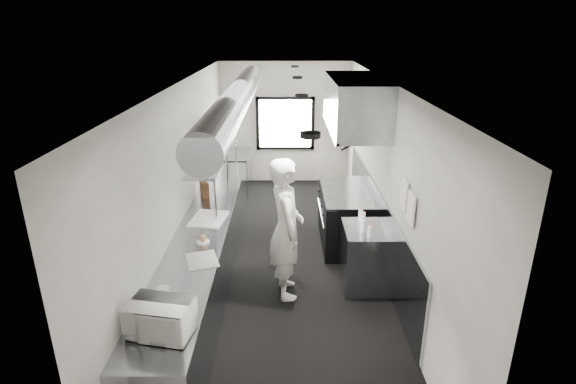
{
  "coord_description": "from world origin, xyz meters",
  "views": [
    {
      "loc": [
        0.01,
        -6.4,
        3.57
      ],
      "look_at": [
        0.04,
        -0.2,
        1.26
      ],
      "focal_mm": 28.16,
      "sensor_mm": 36.0,
      "label": 1
    }
  ],
  "objects_px": {
    "range": "(346,217)",
    "bottle_station": "(366,257)",
    "prep_counter": "(207,251)",
    "squeeze_bottle_a": "(370,232)",
    "deli_tub_a": "(152,314)",
    "small_plate": "(203,242)",
    "squeeze_bottle_b": "(363,226)",
    "squeeze_bottle_e": "(360,215)",
    "microwave": "(161,318)",
    "far_work_table": "(234,173)",
    "pass_shelf": "(215,152)",
    "plate_stack_a": "(207,155)",
    "deli_tub_b": "(163,293)",
    "knife_block": "(204,189)",
    "squeeze_bottle_c": "(363,222)",
    "cutting_board": "(209,219)",
    "plate_stack_c": "(217,135)",
    "plate_stack_b": "(211,146)",
    "squeeze_bottle_d": "(363,218)",
    "line_cook": "(286,229)",
    "plate_stack_d": "(221,129)",
    "exhaust_hood": "(355,104)"
  },
  "relations": [
    {
      "from": "range",
      "to": "bottle_station",
      "type": "height_order",
      "value": "range"
    },
    {
      "from": "range",
      "to": "prep_counter",
      "type": "bearing_deg",
      "value": -151.26
    },
    {
      "from": "bottle_station",
      "to": "squeeze_bottle_a",
      "type": "height_order",
      "value": "squeeze_bottle_a"
    },
    {
      "from": "deli_tub_a",
      "to": "small_plate",
      "type": "xyz_separation_m",
      "value": [
        0.21,
        1.62,
        -0.04
      ]
    },
    {
      "from": "range",
      "to": "squeeze_bottle_b",
      "type": "xyz_separation_m",
      "value": [
        0.02,
        -1.5,
        0.52
      ]
    },
    {
      "from": "deli_tub_a",
      "to": "squeeze_bottle_e",
      "type": "xyz_separation_m",
      "value": [
        2.37,
        2.29,
        0.04
      ]
    },
    {
      "from": "prep_counter",
      "to": "squeeze_bottle_b",
      "type": "xyz_separation_m",
      "value": [
        2.21,
        -0.3,
        0.54
      ]
    },
    {
      "from": "microwave",
      "to": "squeeze_bottle_a",
      "type": "distance_m",
      "value": 3.0
    },
    {
      "from": "prep_counter",
      "to": "far_work_table",
      "type": "relative_size",
      "value": 5.0
    },
    {
      "from": "pass_shelf",
      "to": "plate_stack_a",
      "type": "relative_size",
      "value": 11.72
    },
    {
      "from": "pass_shelf",
      "to": "deli_tub_b",
      "type": "height_order",
      "value": "pass_shelf"
    },
    {
      "from": "pass_shelf",
      "to": "bottle_station",
      "type": "xyz_separation_m",
      "value": [
        2.34,
        -1.7,
        -1.09
      ]
    },
    {
      "from": "deli_tub_b",
      "to": "knife_block",
      "type": "bearing_deg",
      "value": 91.07
    },
    {
      "from": "range",
      "to": "deli_tub_b",
      "type": "bearing_deg",
      "value": -127.0
    },
    {
      "from": "pass_shelf",
      "to": "squeeze_bottle_c",
      "type": "distance_m",
      "value": 2.87
    },
    {
      "from": "pass_shelf",
      "to": "microwave",
      "type": "xyz_separation_m",
      "value": [
        0.06,
        -3.95,
        -0.48
      ]
    },
    {
      "from": "pass_shelf",
      "to": "deli_tub_a",
      "type": "relative_size",
      "value": 20.8
    },
    {
      "from": "far_work_table",
      "to": "cutting_board",
      "type": "height_order",
      "value": "cutting_board"
    },
    {
      "from": "cutting_board",
      "to": "squeeze_bottle_b",
      "type": "distance_m",
      "value": 2.23
    },
    {
      "from": "microwave",
      "to": "deli_tub_a",
      "type": "xyz_separation_m",
      "value": [
        -0.15,
        0.22,
        -0.11
      ]
    },
    {
      "from": "microwave",
      "to": "plate_stack_c",
      "type": "bearing_deg",
      "value": 101.91
    },
    {
      "from": "plate_stack_a",
      "to": "far_work_table",
      "type": "bearing_deg",
      "value": 89.14
    },
    {
      "from": "far_work_table",
      "to": "plate_stack_b",
      "type": "bearing_deg",
      "value": -90.8
    },
    {
      "from": "deli_tub_a",
      "to": "squeeze_bottle_d",
      "type": "height_order",
      "value": "squeeze_bottle_d"
    },
    {
      "from": "line_cook",
      "to": "cutting_board",
      "type": "distance_m",
      "value": 1.24
    },
    {
      "from": "deli_tub_a",
      "to": "squeeze_bottle_e",
      "type": "relative_size",
      "value": 0.81
    },
    {
      "from": "plate_stack_b",
      "to": "squeeze_bottle_a",
      "type": "height_order",
      "value": "plate_stack_b"
    },
    {
      "from": "microwave",
      "to": "deli_tub_a",
      "type": "distance_m",
      "value": 0.29
    },
    {
      "from": "plate_stack_a",
      "to": "pass_shelf",
      "type": "bearing_deg",
      "value": 89.73
    },
    {
      "from": "pass_shelf",
      "to": "plate_stack_d",
      "type": "height_order",
      "value": "plate_stack_d"
    },
    {
      "from": "plate_stack_d",
      "to": "deli_tub_a",
      "type": "bearing_deg",
      "value": -91.41
    },
    {
      "from": "bottle_station",
      "to": "deli_tub_b",
      "type": "relative_size",
      "value": 6.28
    },
    {
      "from": "deli_tub_b",
      "to": "plate_stack_d",
      "type": "relative_size",
      "value": 0.37
    },
    {
      "from": "exhaust_hood",
      "to": "small_plate",
      "type": "bearing_deg",
      "value": -140.11
    },
    {
      "from": "far_work_table",
      "to": "bottle_station",
      "type": "bearing_deg",
      "value": -59.47
    },
    {
      "from": "range",
      "to": "plate_stack_a",
      "type": "distance_m",
      "value": 2.59
    },
    {
      "from": "knife_block",
      "to": "plate_stack_b",
      "type": "distance_m",
      "value": 0.72
    },
    {
      "from": "exhaust_hood",
      "to": "range",
      "type": "bearing_deg",
      "value": 180.0
    },
    {
      "from": "bottle_station",
      "to": "microwave",
      "type": "height_order",
      "value": "microwave"
    },
    {
      "from": "range",
      "to": "deli_tub_b",
      "type": "height_order",
      "value": "deli_tub_b"
    },
    {
      "from": "cutting_board",
      "to": "microwave",
      "type": "bearing_deg",
      "value": -90.31
    },
    {
      "from": "plate_stack_d",
      "to": "squeeze_bottle_e",
      "type": "height_order",
      "value": "plate_stack_d"
    },
    {
      "from": "far_work_table",
      "to": "microwave",
      "type": "distance_m",
      "value": 6.18
    },
    {
      "from": "knife_block",
      "to": "range",
      "type": "bearing_deg",
      "value": -20.56
    },
    {
      "from": "pass_shelf",
      "to": "range",
      "type": "bearing_deg",
      "value": -7.67
    },
    {
      "from": "far_work_table",
      "to": "plate_stack_c",
      "type": "height_order",
      "value": "plate_stack_c"
    },
    {
      "from": "squeeze_bottle_e",
      "to": "squeeze_bottle_a",
      "type": "bearing_deg",
      "value": -85.75
    },
    {
      "from": "knife_block",
      "to": "deli_tub_b",
      "type": "bearing_deg",
      "value": -112.78
    },
    {
      "from": "small_plate",
      "to": "squeeze_bottle_b",
      "type": "distance_m",
      "value": 2.16
    },
    {
      "from": "range",
      "to": "plate_stack_c",
      "type": "distance_m",
      "value": 2.65
    }
  ]
}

